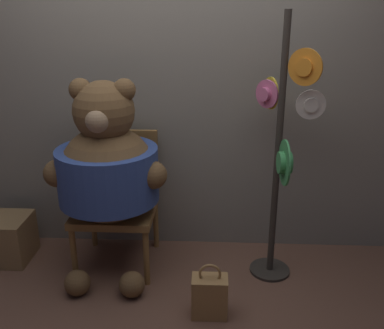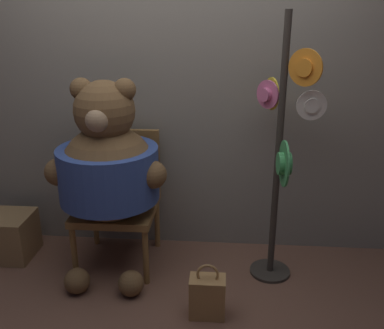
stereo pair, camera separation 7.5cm
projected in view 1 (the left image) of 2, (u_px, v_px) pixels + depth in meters
ground_plane at (165, 285)px, 2.88m from camera, size 14.00×14.00×0.00m
wall_back at (171, 88)px, 3.06m from camera, size 8.00×0.10×2.43m
chair at (118, 195)px, 3.04m from camera, size 0.55×0.55×0.94m
teddy_bear at (108, 168)px, 2.78m from camera, size 0.80×0.70×1.35m
hat_display_rack at (280, 152)px, 2.70m from camera, size 0.42×0.58×1.75m
handbag_on_ground at (210, 296)px, 2.56m from camera, size 0.21×0.13×0.36m
wooden_crate at (7, 238)px, 3.14m from camera, size 0.33×0.33×0.33m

